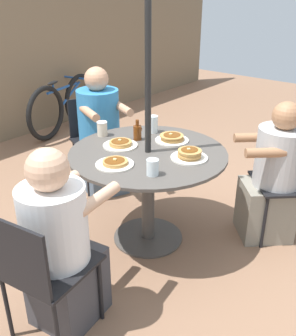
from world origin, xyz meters
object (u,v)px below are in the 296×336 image
at_px(patio_chair_north, 39,267).
at_px(drinking_glass_b, 153,124).
at_px(patio_table, 148,171).
at_px(patio_chair_east, 295,178).
at_px(pancake_plate_a, 115,163).
at_px(coffee_cup, 102,129).
at_px(patio_chair_south, 94,135).
at_px(diner_south, 101,137).
at_px(syrup_bottle, 137,132).
at_px(diner_east, 273,179).
at_px(pancake_plate_d, 172,138).
at_px(bicycle, 64,105).
at_px(drinking_glass_a, 153,167).
at_px(pancake_plate_b, 120,144).
at_px(pancake_plate_c, 189,155).
at_px(diner_north, 61,249).

distance_m(patio_chair_north, drinking_glass_b, 1.54).
relative_size(patio_table, patio_chair_east, 1.36).
xyz_separation_m(patio_chair_north, pancake_plate_a, (0.80, 0.20, 0.26)).
bearing_deg(drinking_glass_b, patio_table, -146.20).
xyz_separation_m(patio_table, coffee_cup, (0.02, 0.49, 0.22)).
distance_m(patio_chair_south, diner_south, 0.17).
relative_size(patio_chair_south, coffee_cup, 7.34).
relative_size(patio_chair_east, syrup_bottle, 5.28).
distance_m(diner_east, diner_south, 1.61).
xyz_separation_m(patio_chair_south, pancake_plate_a, (-0.75, -1.02, 0.26)).
bearing_deg(patio_chair_east, patio_chair_south, 56.97).
height_order(pancake_plate_d, bicycle, pancake_plate_d).
distance_m(pancake_plate_a, drinking_glass_a, 0.29).
bearing_deg(pancake_plate_d, diner_east, -61.12).
bearing_deg(drinking_glass_a, pancake_plate_d, 24.87).
height_order(pancake_plate_b, pancake_plate_c, pancake_plate_c).
relative_size(patio_chair_north, patio_chair_east, 1.00).
distance_m(diner_south, bicycle, 1.83).
xyz_separation_m(patio_table, patio_chair_north, (-1.12, -0.18, -0.09)).
xyz_separation_m(pancake_plate_c, pancake_plate_d, (0.19, 0.29, -0.01)).
bearing_deg(drinking_glass_b, diner_south, 87.25).
relative_size(patio_chair_south, syrup_bottle, 5.28).
bearing_deg(bicycle, patio_chair_east, -111.83).
bearing_deg(pancake_plate_c, pancake_plate_a, 141.63).
xyz_separation_m(diner_east, pancake_plate_d, (-0.38, 0.69, 0.28)).
bearing_deg(drinking_glass_a, diner_north, 170.84).
bearing_deg(diner_south, drinking_glass_b, 109.86).
relative_size(diner_east, pancake_plate_d, 4.25).
bearing_deg(diner_east, drinking_glass_a, 111.59).
xyz_separation_m(patio_chair_east, pancake_plate_a, (-1.10, 0.84, 0.26)).
xyz_separation_m(patio_chair_east, pancake_plate_d, (-0.50, 0.81, 0.27)).
relative_size(diner_east, pancake_plate_a, 4.25).
relative_size(patio_chair_south, pancake_plate_c, 3.27).
bearing_deg(patio_table, coffee_cup, 87.51).
bearing_deg(pancake_plate_a, diner_south, 51.48).
bearing_deg(bicycle, coffee_cup, -135.19).
bearing_deg(patio_chair_south, pancake_plate_b, 81.94).
relative_size(patio_table, patio_chair_north, 1.36).
xyz_separation_m(pancake_plate_a, pancake_plate_d, (0.60, -0.03, 0.01)).
bearing_deg(pancake_plate_a, patio_chair_east, -37.59).
relative_size(patio_chair_north, pancake_plate_b, 3.27).
relative_size(patio_table, diner_east, 1.04).
height_order(diner_east, drinking_glass_a, diner_east).
height_order(patio_chair_north, drinking_glass_a, drinking_glass_a).
bearing_deg(pancake_plate_d, patio_chair_east, -58.55).
bearing_deg(syrup_bottle, diner_south, 70.65).
bearing_deg(patio_chair_east, coffee_cup, 76.53).
height_order(diner_north, drinking_glass_b, diner_north).
distance_m(patio_chair_east, pancake_plate_d, 0.99).
distance_m(patio_table, drinking_glass_a, 0.43).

